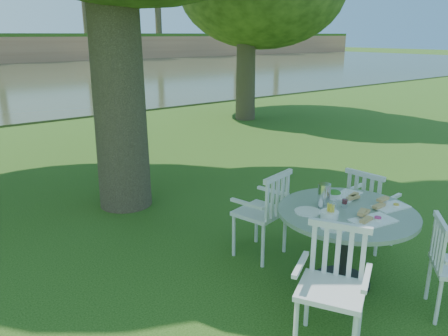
{
  "coord_description": "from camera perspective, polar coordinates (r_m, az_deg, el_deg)",
  "views": [
    {
      "loc": [
        -3.09,
        -3.85,
        2.41
      ],
      "look_at": [
        0.0,
        0.2,
        0.85
      ],
      "focal_mm": 35.0,
      "sensor_mm": 36.0,
      "label": 1
    }
  ],
  "objects": [
    {
      "name": "ground",
      "position": [
        5.5,
        1.28,
        -8.99
      ],
      "size": [
        140.0,
        140.0,
        0.0
      ],
      "primitive_type": "plane",
      "color": "#193D0C",
      "rests_on": "ground"
    },
    {
      "name": "chair_sw",
      "position": [
        3.66,
        14.16,
        -13.58
      ],
      "size": [
        0.65,
        0.67,
        0.99
      ],
      "rotation": [
        0.0,
        0.0,
        -1.06
      ],
      "color": "silver",
      "rests_on": "ground"
    },
    {
      "name": "tableware",
      "position": [
        4.36,
        14.94,
        -4.7
      ],
      "size": [
        1.13,
        0.85,
        0.24
      ],
      "color": "white",
      "rests_on": "table"
    },
    {
      "name": "chair_nw",
      "position": [
        4.83,
        5.73,
        -5.24
      ],
      "size": [
        0.6,
        0.58,
        1.0
      ],
      "rotation": [
        0.0,
        0.0,
        -2.91
      ],
      "color": "silver",
      "rests_on": "ground"
    },
    {
      "name": "chair_ne",
      "position": [
        5.29,
        18.19,
        -4.38
      ],
      "size": [
        0.49,
        0.52,
        0.95
      ],
      "rotation": [
        0.0,
        0.0,
        -4.62
      ],
      "color": "silver",
      "rests_on": "ground"
    },
    {
      "name": "table",
      "position": [
        4.44,
        15.66,
        -7.32
      ],
      "size": [
        1.33,
        1.33,
        0.79
      ],
      "color": "black",
      "rests_on": "ground"
    }
  ]
}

